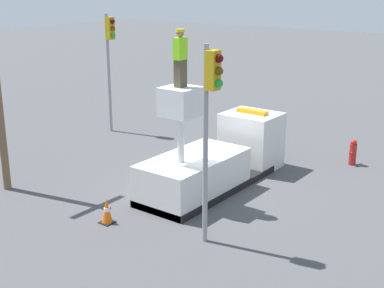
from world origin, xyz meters
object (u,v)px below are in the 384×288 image
fire_hydrant (353,152)px  traffic_cone_rear (107,211)px  bucket_truck (216,161)px  worker (180,58)px  traffic_light_pole (210,107)px  traffic_light_across (110,50)px

fire_hydrant → traffic_cone_rear: size_ratio=1.31×
bucket_truck → traffic_cone_rear: bearing=170.0°
worker → traffic_light_pole: bearing=-126.6°
traffic_cone_rear → traffic_light_across: bearing=44.0°
bucket_truck → traffic_light_pole: bearing=-147.8°
worker → traffic_light_across: size_ratio=0.32×
traffic_light_pole → traffic_light_across: 12.07m
traffic_light_across → traffic_cone_rear: 10.74m
traffic_light_pole → fire_hydrant: traffic_light_pole is taller
fire_hydrant → traffic_light_pole: bearing=175.2°
fire_hydrant → traffic_light_across: bearing=101.4°
bucket_truck → worker: size_ratio=3.75×
traffic_cone_rear → fire_hydrant: bearing=-22.1°
traffic_light_pole → traffic_light_across: bearing=57.5°
traffic_light_pole → traffic_cone_rear: traffic_light_pole is taller
worker → fire_hydrant: 8.67m
traffic_light_pole → traffic_light_across: size_ratio=0.99×
traffic_light_pole → traffic_light_across: traffic_light_across is taller
bucket_truck → traffic_cone_rear: bucket_truck is taller
worker → bucket_truck: bearing=0.0°
traffic_light_across → traffic_cone_rear: size_ratio=7.00×
traffic_light_across → bucket_truck: bearing=-109.5°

